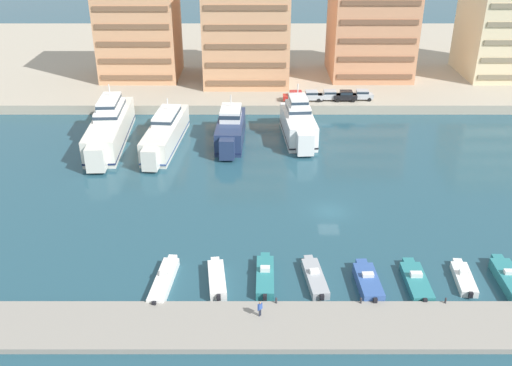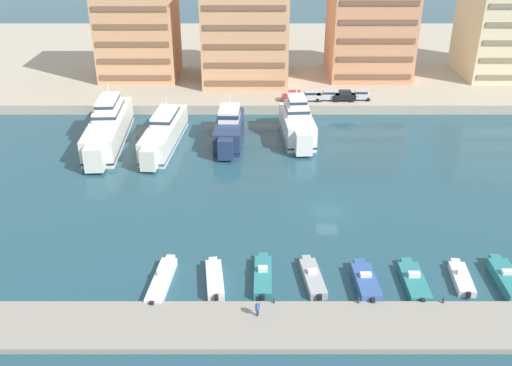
{
  "view_description": "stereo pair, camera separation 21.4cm",
  "coord_description": "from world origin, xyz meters",
  "px_view_note": "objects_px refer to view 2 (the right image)",
  "views": [
    {
      "loc": [
        -8.89,
        -59.59,
        34.1
      ],
      "look_at": [
        -8.64,
        2.69,
        2.5
      ],
      "focal_mm": 40.0,
      "sensor_mm": 36.0,
      "label": 1
    },
    {
      "loc": [
        -8.68,
        -59.59,
        34.1
      ],
      "look_at": [
        -8.64,
        2.69,
        2.5
      ],
      "focal_mm": 40.0,
      "sensor_mm": 36.0,
      "label": 2
    }
  ],
  "objects_px": {
    "yacht_white_center_left": "(297,124)",
    "car_black_center_left": "(344,95)",
    "car_silver_left": "(309,95)",
    "car_silver_mid_left": "(328,95)",
    "motorboat_teal_center_right": "(414,281)",
    "car_red_far_left": "(294,96)",
    "motorboat_blue_center": "(365,282)",
    "motorboat_teal_mid_left": "(263,276)",
    "motorboat_white_mid_right": "(461,278)",
    "yacht_navy_mid_left": "(229,129)",
    "motorboat_teal_right": "(507,279)",
    "motorboat_white_left": "(214,279)",
    "motorboat_grey_center_left": "(312,277)",
    "yacht_ivory_far_left": "(108,127)",
    "pedestrian_near_edge": "(257,308)",
    "yacht_ivory_left": "(164,133)",
    "car_silver_center": "(360,94)",
    "motorboat_white_far_left": "(162,280)"
  },
  "relations": [
    {
      "from": "motorboat_teal_mid_left",
      "to": "car_silver_mid_left",
      "type": "distance_m",
      "value": 51.88
    },
    {
      "from": "yacht_white_center_left",
      "to": "car_red_far_left",
      "type": "relative_size",
      "value": 3.7
    },
    {
      "from": "motorboat_teal_mid_left",
      "to": "motorboat_white_mid_right",
      "type": "bearing_deg",
      "value": -0.58
    },
    {
      "from": "car_silver_mid_left",
      "to": "motorboat_teal_right",
      "type": "bearing_deg",
      "value": -76.87
    },
    {
      "from": "motorboat_blue_center",
      "to": "car_silver_left",
      "type": "height_order",
      "value": "car_silver_left"
    },
    {
      "from": "yacht_white_center_left",
      "to": "car_silver_center",
      "type": "distance_m",
      "value": 18.29
    },
    {
      "from": "motorboat_blue_center",
      "to": "car_black_center_left",
      "type": "relative_size",
      "value": 1.59
    },
    {
      "from": "yacht_navy_mid_left",
      "to": "motorboat_grey_center_left",
      "type": "distance_m",
      "value": 36.83
    },
    {
      "from": "motorboat_white_mid_right",
      "to": "pedestrian_near_edge",
      "type": "xyz_separation_m",
      "value": [
        -20.1,
        -5.8,
        1.06
      ]
    },
    {
      "from": "yacht_ivory_far_left",
      "to": "motorboat_white_mid_right",
      "type": "bearing_deg",
      "value": -39.63
    },
    {
      "from": "motorboat_teal_mid_left",
      "to": "pedestrian_near_edge",
      "type": "xyz_separation_m",
      "value": [
        -0.54,
        -6.0,
        0.98
      ]
    },
    {
      "from": "yacht_white_center_left",
      "to": "car_black_center_left",
      "type": "height_order",
      "value": "yacht_white_center_left"
    },
    {
      "from": "yacht_navy_mid_left",
      "to": "pedestrian_near_edge",
      "type": "relative_size",
      "value": 9.81
    },
    {
      "from": "car_red_far_left",
      "to": "car_black_center_left",
      "type": "bearing_deg",
      "value": 1.25
    },
    {
      "from": "yacht_white_center_left",
      "to": "motorboat_teal_right",
      "type": "xyz_separation_m",
      "value": [
        18.18,
        -37.49,
        -1.84
      ]
    },
    {
      "from": "car_silver_mid_left",
      "to": "car_silver_center",
      "type": "height_order",
      "value": "same"
    },
    {
      "from": "car_silver_center",
      "to": "motorboat_white_far_left",
      "type": "bearing_deg",
      "value": -118.33
    },
    {
      "from": "yacht_ivory_far_left",
      "to": "yacht_ivory_left",
      "type": "relative_size",
      "value": 1.14
    },
    {
      "from": "motorboat_teal_center_right",
      "to": "car_red_far_left",
      "type": "height_order",
      "value": "car_red_far_left"
    },
    {
      "from": "yacht_ivory_left",
      "to": "motorboat_teal_mid_left",
      "type": "distance_m",
      "value": 37.1
    },
    {
      "from": "motorboat_teal_mid_left",
      "to": "car_red_far_left",
      "type": "bearing_deg",
      "value": 83.19
    },
    {
      "from": "motorboat_teal_right",
      "to": "motorboat_teal_center_right",
      "type": "bearing_deg",
      "value": -179.75
    },
    {
      "from": "motorboat_white_left",
      "to": "motorboat_teal_center_right",
      "type": "distance_m",
      "value": 19.48
    },
    {
      "from": "motorboat_grey_center_left",
      "to": "yacht_ivory_far_left",
      "type": "bearing_deg",
      "value": 128.43
    },
    {
      "from": "motorboat_teal_center_right",
      "to": "car_silver_left",
      "type": "bearing_deg",
      "value": 96.75
    },
    {
      "from": "car_silver_center",
      "to": "yacht_ivory_left",
      "type": "bearing_deg",
      "value": -152.89
    },
    {
      "from": "yacht_navy_mid_left",
      "to": "pedestrian_near_edge",
      "type": "bearing_deg",
      "value": -84.13
    },
    {
      "from": "yacht_white_center_left",
      "to": "car_silver_center",
      "type": "height_order",
      "value": "yacht_white_center_left"
    },
    {
      "from": "yacht_navy_mid_left",
      "to": "motorboat_white_mid_right",
      "type": "distance_m",
      "value": 43.1
    },
    {
      "from": "yacht_ivory_left",
      "to": "motorboat_white_left",
      "type": "distance_m",
      "value": 36.07
    },
    {
      "from": "yacht_white_center_left",
      "to": "motorboat_white_mid_right",
      "type": "xyz_separation_m",
      "value": [
        13.86,
        -37.05,
        -2.0
      ]
    },
    {
      "from": "car_silver_left",
      "to": "car_silver_mid_left",
      "type": "height_order",
      "value": "same"
    },
    {
      "from": "car_silver_left",
      "to": "motorboat_white_left",
      "type": "bearing_deg",
      "value": -104.87
    },
    {
      "from": "motorboat_blue_center",
      "to": "car_black_center_left",
      "type": "xyz_separation_m",
      "value": [
        4.87,
        51.21,
        2.04
      ]
    },
    {
      "from": "yacht_navy_mid_left",
      "to": "motorboat_teal_mid_left",
      "type": "xyz_separation_m",
      "value": [
        4.79,
        -35.32,
        -1.61
      ]
    },
    {
      "from": "motorboat_blue_center",
      "to": "yacht_white_center_left",
      "type": "bearing_deg",
      "value": 96.39
    },
    {
      "from": "motorboat_teal_center_right",
      "to": "motorboat_teal_right",
      "type": "height_order",
      "value": "motorboat_teal_right"
    },
    {
      "from": "motorboat_teal_center_right",
      "to": "yacht_white_center_left",
      "type": "bearing_deg",
      "value": 103.56
    },
    {
      "from": "yacht_navy_mid_left",
      "to": "motorboat_white_left",
      "type": "relative_size",
      "value": 2.34
    },
    {
      "from": "car_silver_mid_left",
      "to": "car_silver_center",
      "type": "xyz_separation_m",
      "value": [
        5.77,
        0.19,
        0.0
      ]
    },
    {
      "from": "yacht_navy_mid_left",
      "to": "motorboat_teal_right",
      "type": "distance_m",
      "value": 46.01
    },
    {
      "from": "motorboat_grey_center_left",
      "to": "car_red_far_left",
      "type": "xyz_separation_m",
      "value": [
        1.08,
        50.13,
        2.17
      ]
    },
    {
      "from": "yacht_ivory_far_left",
      "to": "motorboat_blue_center",
      "type": "height_order",
      "value": "yacht_ivory_far_left"
    },
    {
      "from": "yacht_navy_mid_left",
      "to": "motorboat_teal_center_right",
      "type": "relative_size",
      "value": 2.15
    },
    {
      "from": "motorboat_white_far_left",
      "to": "motorboat_teal_center_right",
      "type": "relative_size",
      "value": 1.14
    },
    {
      "from": "yacht_ivory_far_left",
      "to": "yacht_navy_mid_left",
      "type": "height_order",
      "value": "yacht_ivory_far_left"
    },
    {
      "from": "car_silver_left",
      "to": "motorboat_teal_right",
      "type": "bearing_deg",
      "value": -73.39
    },
    {
      "from": "motorboat_white_left",
      "to": "car_silver_left",
      "type": "relative_size",
      "value": 1.55
    },
    {
      "from": "motorboat_blue_center",
      "to": "car_black_center_left",
      "type": "height_order",
      "value": "car_black_center_left"
    },
    {
      "from": "motorboat_white_left",
      "to": "motorboat_blue_center",
      "type": "relative_size",
      "value": 0.98
    }
  ]
}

